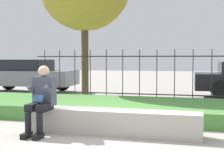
% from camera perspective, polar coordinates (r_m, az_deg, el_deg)
% --- Properties ---
extents(ground_plane, '(60.00, 60.00, 0.00)m').
position_cam_1_polar(ground_plane, '(5.77, -1.03, -10.71)').
color(ground_plane, '#A8A399').
extents(stone_bench, '(3.19, 0.48, 0.44)m').
position_cam_1_polar(stone_bench, '(5.71, -0.11, -8.84)').
color(stone_bench, '#B7B2A3').
rests_on(stone_bench, ground_plane).
extents(person_seated_reader, '(0.42, 0.73, 1.24)m').
position_cam_1_polar(person_seated_reader, '(5.81, -12.72, -3.92)').
color(person_seated_reader, black).
rests_on(person_seated_reader, ground_plane).
extents(grass_berm, '(8.61, 2.51, 0.32)m').
position_cam_1_polar(grass_berm, '(7.61, 2.91, -6.16)').
color(grass_berm, '#4C893D').
rests_on(grass_berm, ground_plane).
extents(iron_fence, '(6.61, 0.03, 1.64)m').
position_cam_1_polar(iron_fence, '(9.23, 5.05, -0.22)').
color(iron_fence, '#232326').
rests_on(iron_fence, ground_plane).
extents(car_parked_left, '(4.11, 2.02, 1.34)m').
position_cam_1_polar(car_parked_left, '(13.20, -15.65, 0.05)').
color(car_parked_left, slate).
rests_on(car_parked_left, ground_plane).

